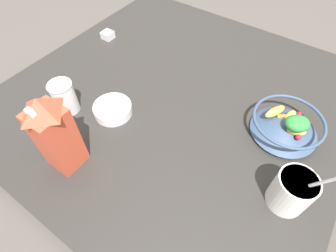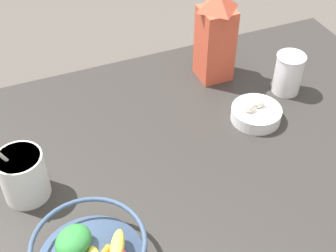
{
  "view_description": "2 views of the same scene",
  "coord_description": "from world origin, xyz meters",
  "px_view_note": "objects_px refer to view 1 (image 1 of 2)",
  "views": [
    {
      "loc": [
        0.37,
        -0.59,
        0.73
      ],
      "look_at": [
        0.09,
        -0.19,
        0.11
      ],
      "focal_mm": 28.0,
      "sensor_mm": 36.0,
      "label": 1
    },
    {
      "loc": [
        0.43,
        0.57,
        0.86
      ],
      "look_at": [
        0.12,
        -0.19,
        0.11
      ],
      "focal_mm": 50.0,
      "sensor_mm": 36.0,
      "label": 2
    }
  ],
  "objects_px": {
    "fruit_bowl": "(287,125)",
    "yogurt_tub": "(293,190)",
    "milk_carton": "(54,134)",
    "drinking_cup": "(64,97)",
    "garlic_bowl": "(113,109)",
    "spice_jar": "(108,35)"
  },
  "relations": [
    {
      "from": "yogurt_tub",
      "to": "drinking_cup",
      "type": "distance_m",
      "value": 0.75
    },
    {
      "from": "spice_jar",
      "to": "yogurt_tub",
      "type": "bearing_deg",
      "value": -17.78
    },
    {
      "from": "yogurt_tub",
      "to": "drinking_cup",
      "type": "xyz_separation_m",
      "value": [
        -0.74,
        -0.1,
        -0.0
      ]
    },
    {
      "from": "drinking_cup",
      "to": "spice_jar",
      "type": "xyz_separation_m",
      "value": [
        -0.19,
        0.4,
        -0.05
      ]
    },
    {
      "from": "spice_jar",
      "to": "garlic_bowl",
      "type": "bearing_deg",
      "value": -44.7
    },
    {
      "from": "fruit_bowl",
      "to": "milk_carton",
      "type": "bearing_deg",
      "value": -136.49
    },
    {
      "from": "garlic_bowl",
      "to": "fruit_bowl",
      "type": "bearing_deg",
      "value": 26.18
    },
    {
      "from": "fruit_bowl",
      "to": "yogurt_tub",
      "type": "distance_m",
      "value": 0.24
    },
    {
      "from": "milk_carton",
      "to": "yogurt_tub",
      "type": "height_order",
      "value": "milk_carton"
    },
    {
      "from": "fruit_bowl",
      "to": "drinking_cup",
      "type": "height_order",
      "value": "drinking_cup"
    },
    {
      "from": "milk_carton",
      "to": "drinking_cup",
      "type": "xyz_separation_m",
      "value": [
        -0.16,
        0.14,
        -0.07
      ]
    },
    {
      "from": "yogurt_tub",
      "to": "drinking_cup",
      "type": "relative_size",
      "value": 1.91
    },
    {
      "from": "spice_jar",
      "to": "fruit_bowl",
      "type": "bearing_deg",
      "value": -4.99
    },
    {
      "from": "yogurt_tub",
      "to": "spice_jar",
      "type": "height_order",
      "value": "yogurt_tub"
    },
    {
      "from": "yogurt_tub",
      "to": "fruit_bowl",
      "type": "bearing_deg",
      "value": 110.59
    },
    {
      "from": "fruit_bowl",
      "to": "garlic_bowl",
      "type": "relative_size",
      "value": 1.71
    },
    {
      "from": "drinking_cup",
      "to": "spice_jar",
      "type": "bearing_deg",
      "value": 115.18
    },
    {
      "from": "milk_carton",
      "to": "spice_jar",
      "type": "distance_m",
      "value": 0.66
    },
    {
      "from": "garlic_bowl",
      "to": "yogurt_tub",
      "type": "bearing_deg",
      "value": 2.76
    },
    {
      "from": "milk_carton",
      "to": "garlic_bowl",
      "type": "relative_size",
      "value": 2.02
    },
    {
      "from": "fruit_bowl",
      "to": "garlic_bowl",
      "type": "bearing_deg",
      "value": -153.82
    },
    {
      "from": "milk_carton",
      "to": "yogurt_tub",
      "type": "xyz_separation_m",
      "value": [
        0.58,
        0.25,
        -0.07
      ]
    }
  ]
}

